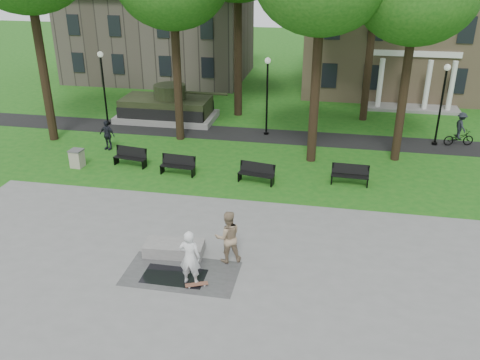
% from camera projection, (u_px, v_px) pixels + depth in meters
% --- Properties ---
extents(ground, '(120.00, 120.00, 0.00)m').
position_uv_depth(ground, '(211.00, 231.00, 20.65)').
color(ground, '#175213').
rests_on(ground, ground).
extents(plaza, '(22.00, 16.00, 0.02)m').
position_uv_depth(plaza, '(174.00, 309.00, 16.17)').
color(plaza, gray).
rests_on(plaza, ground).
extents(footpath, '(44.00, 2.60, 0.01)m').
position_uv_depth(footpath, '(257.00, 135.00, 31.38)').
color(footpath, black).
rests_on(footpath, ground).
extents(building_right, '(17.00, 12.00, 8.60)m').
position_uv_depth(building_right, '(410.00, 34.00, 40.41)').
color(building_right, '#9E8460').
rests_on(building_right, ground).
extents(building_left, '(15.00, 10.00, 7.20)m').
position_uv_depth(building_left, '(161.00, 35.00, 44.74)').
color(building_left, '#4C443D').
rests_on(building_left, ground).
extents(lamp_left, '(0.36, 0.36, 4.73)m').
position_uv_depth(lamp_left, '(103.00, 82.00, 32.20)').
color(lamp_left, black).
rests_on(lamp_left, ground).
extents(lamp_mid, '(0.36, 0.36, 4.73)m').
position_uv_depth(lamp_mid, '(267.00, 90.00, 30.41)').
color(lamp_mid, black).
rests_on(lamp_mid, ground).
extents(lamp_right, '(0.36, 0.36, 4.73)m').
position_uv_depth(lamp_right, '(442.00, 98.00, 28.71)').
color(lamp_right, black).
rests_on(lamp_right, ground).
extents(tank_monument, '(7.45, 3.40, 2.40)m').
position_uv_depth(tank_monument, '(167.00, 107.00, 33.92)').
color(tank_monument, gray).
rests_on(tank_monument, ground).
extents(puddle, '(2.20, 1.20, 0.00)m').
position_uv_depth(puddle, '(174.00, 276.00, 17.79)').
color(puddle, black).
rests_on(puddle, plaza).
extents(concrete_block, '(2.27, 1.15, 0.45)m').
position_uv_depth(concrete_block, '(174.00, 248.00, 19.03)').
color(concrete_block, gray).
rests_on(concrete_block, plaza).
extents(skateboard, '(0.80, 0.49, 0.07)m').
position_uv_depth(skateboard, '(197.00, 285.00, 17.26)').
color(skateboard, brown).
rests_on(skateboard, plaza).
extents(skateboarder, '(0.74, 0.49, 2.02)m').
position_uv_depth(skateboarder, '(190.00, 257.00, 17.05)').
color(skateboarder, silver).
rests_on(skateboarder, plaza).
extents(friend_watching, '(1.19, 1.08, 2.00)m').
position_uv_depth(friend_watching, '(228.00, 237.00, 18.29)').
color(friend_watching, '#988062').
rests_on(friend_watching, plaza).
extents(pedestrian_walker, '(1.08, 0.66, 1.72)m').
position_uv_depth(pedestrian_walker, '(107.00, 135.00, 28.86)').
color(pedestrian_walker, black).
rests_on(pedestrian_walker, ground).
extents(cyclist, '(1.85, 1.10, 1.99)m').
position_uv_depth(cyclist, '(460.00, 132.00, 29.44)').
color(cyclist, black).
rests_on(cyclist, ground).
extents(park_bench_0, '(1.85, 0.79, 1.00)m').
position_uv_depth(park_bench_0, '(130.00, 156.00, 26.80)').
color(park_bench_0, black).
rests_on(park_bench_0, ground).
extents(park_bench_1, '(1.83, 0.68, 1.00)m').
position_uv_depth(park_bench_1, '(178.00, 164.00, 25.75)').
color(park_bench_1, black).
rests_on(park_bench_1, ground).
extents(park_bench_2, '(1.85, 0.85, 1.00)m').
position_uv_depth(park_bench_2, '(256.00, 172.00, 24.83)').
color(park_bench_2, black).
rests_on(park_bench_2, ground).
extents(park_bench_3, '(1.82, 0.59, 1.00)m').
position_uv_depth(park_bench_3, '(350.00, 174.00, 24.64)').
color(park_bench_3, black).
rests_on(park_bench_3, ground).
extents(trash_bin, '(0.70, 0.70, 0.96)m').
position_uv_depth(trash_bin, '(77.00, 158.00, 26.62)').
color(trash_bin, '#B1A892').
rests_on(trash_bin, ground).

